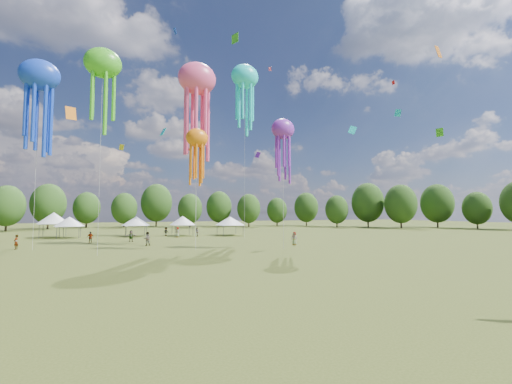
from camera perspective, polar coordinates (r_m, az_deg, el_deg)
name	(u,v)px	position (r m, az deg, el deg)	size (l,w,h in m)	color
ground	(372,341)	(12.93, 19.48, -23.15)	(300.00, 300.00, 0.00)	#384416
spectator_near	(147,239)	(46.29, -18.29, -7.69)	(0.87, 0.68, 1.78)	gray
spectators_far	(165,235)	(54.93, -15.45, -7.11)	(33.82, 25.64, 1.80)	gray
festival_tents	(137,220)	(64.42, -19.83, -4.62)	(35.64, 12.69, 4.40)	#47474C
show_kites	(185,97)	(49.29, -12.20, 15.78)	(34.67, 22.01, 31.13)	#47C921
small_kites	(176,48)	(58.40, -13.70, 23.05)	(73.82, 58.44, 42.95)	#47C921
treeline	(135,202)	(71.62, -20.21, -1.60)	(201.57, 95.24, 13.43)	#38281C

